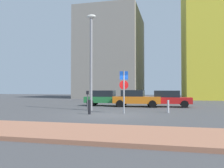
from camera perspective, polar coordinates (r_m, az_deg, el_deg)
name	(u,v)px	position (r m, az deg, el deg)	size (l,w,h in m)	color
ground_plane	(109,115)	(14.70, -0.70, -7.48)	(120.00, 120.00, 0.00)	#424244
sidewalk_brick	(64,131)	(8.68, -11.64, -11.23)	(40.00, 3.19, 0.14)	#9E664C
parked_car_green	(106,98)	(22.64, -1.56, -3.40)	(4.16, 2.07, 1.49)	#237238
parked_car_orange	(136,98)	(21.55, 5.90, -3.47)	(4.24, 2.02, 1.53)	orange
parked_car_red	(167,98)	(21.77, 13.31, -3.44)	(4.23, 1.96, 1.48)	red
parking_sign_post	(124,87)	(15.38, 2.91, -0.64)	(0.59, 0.17, 2.80)	gray
parking_meter	(88,98)	(18.17, -5.97, -3.31)	(0.18, 0.14, 1.47)	#4C4C51
street_lamp	(91,54)	(17.92, -5.11, 7.29)	(0.70, 0.36, 7.28)	gray
traffic_bollard_near	(89,107)	(14.93, -5.51, -5.61)	(0.17, 0.17, 0.92)	black
traffic_bollard_mid	(168,106)	(16.30, 13.53, -5.33)	(0.13, 0.13, 0.86)	#B7B7BC
building_under_construction	(112,56)	(46.74, 0.06, 6.81)	(11.16, 14.67, 16.49)	gray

